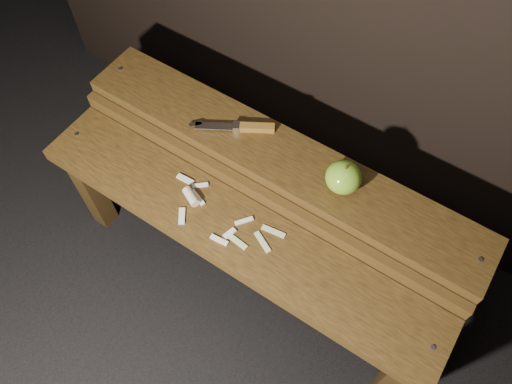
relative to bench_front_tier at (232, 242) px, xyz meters
The scene contains 6 objects.
ground 0.36m from the bench_front_tier, 90.00° to the left, with size 60.00×60.00×0.00m, color black.
bench_front_tier is the anchor object (origin of this frame).
bench_rear_tier 0.23m from the bench_front_tier, 90.00° to the left, with size 1.20×0.21×0.50m.
apple 0.35m from the bench_front_tier, 50.70° to the left, with size 0.09×0.09×0.09m.
knife 0.32m from the bench_front_tier, 115.30° to the left, with size 0.21×0.13×0.02m.
apple_scraps 0.12m from the bench_front_tier, 168.30° to the left, with size 0.35×0.15×0.03m.
Camera 1 is at (0.38, -0.51, 1.59)m, focal length 35.00 mm.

